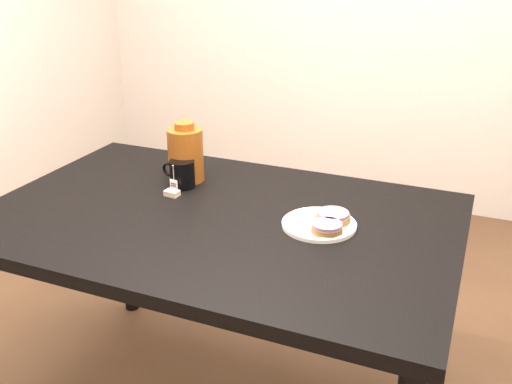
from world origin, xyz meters
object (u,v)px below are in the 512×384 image
bagel_front (327,228)px  teabag_pouch (172,193)px  plate (319,224)px  bagel_package (186,154)px  bagel_back (333,216)px  mug (182,174)px  table (219,239)px

bagel_front → teabag_pouch: 0.54m
plate → bagel_package: bearing=162.1°
bagel_front → bagel_package: (-0.56, 0.22, 0.07)m
plate → bagel_package: size_ratio=1.05×
bagel_back → mug: (-0.54, 0.08, 0.02)m
bagel_package → bagel_back: bearing=-14.2°
mug → bagel_package: bagel_package is taller
bagel_front → mug: bearing=164.0°
table → mug: bearing=144.1°
mug → bagel_package: size_ratio=0.64×
plate → bagel_back: bearing=41.7°
table → teabag_pouch: 0.23m
bagel_back → bagel_front: bearing=-87.2°
mug → bagel_back: bearing=-0.1°
bagel_back → bagel_front: same height
bagel_back → table: bearing=-168.6°
table → mug: mug is taller
plate → bagel_back: size_ratio=1.59×
table → bagel_package: bearing=136.6°
bagel_front → plate: bearing=127.5°
bagel_front → teabag_pouch: bearing=171.9°
teabag_pouch → bagel_package: bearing=99.6°
table → plate: plate is taller
table → bagel_front: 0.36m
plate → mug: mug is taller
table → bagel_package: (-0.22, 0.21, 0.18)m
plate → bagel_back: (0.03, 0.03, 0.02)m
table → teabag_pouch: bearing=160.9°
bagel_back → bagel_front: 0.08m
teabag_pouch → bagel_package: bagel_package is taller
bagel_back → teabag_pouch: 0.53m
bagel_front → teabag_pouch: (-0.53, 0.08, -0.02)m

